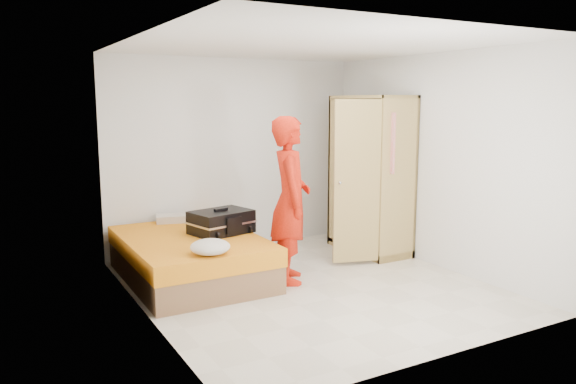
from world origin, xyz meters
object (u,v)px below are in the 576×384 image
round_cushion (210,247)px  person (290,200)px  wardrobe (369,179)px  bed (191,258)px  suitcase (221,222)px

round_cushion → person: bearing=11.5°
wardrobe → person: (-1.53, -0.57, -0.07)m
bed → round_cushion: round_cushion is taller
person → round_cushion: 1.13m
wardrobe → person: 1.63m
bed → suitcase: bearing=-2.1°
round_cushion → suitcase: bearing=60.5°
wardrobe → suitcase: bearing=179.4°
suitcase → round_cushion: 0.93m
person → round_cushion: bearing=126.4°
bed → person: bearing=-31.9°
wardrobe → person: wardrobe is taller
bed → round_cushion: size_ratio=5.01×
suitcase → round_cushion: (-0.45, -0.80, -0.05)m
suitcase → person: bearing=-58.4°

